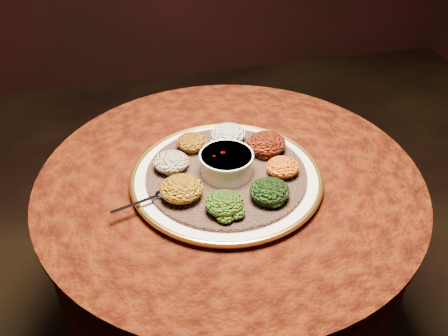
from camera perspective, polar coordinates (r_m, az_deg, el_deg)
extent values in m
cylinder|color=black|center=(1.52, 0.56, -12.72)|extent=(0.12, 0.12, 0.68)
cylinder|color=black|center=(1.26, 0.66, -2.23)|extent=(0.80, 0.80, 0.04)
cylinder|color=#431405|center=(1.36, 0.62, -6.93)|extent=(0.93, 0.93, 0.34)
cylinder|color=#431405|center=(1.24, 0.67, -1.28)|extent=(0.96, 0.96, 0.01)
cylinder|color=white|center=(1.22, 0.27, -1.23)|extent=(0.59, 0.59, 0.02)
torus|color=gold|center=(1.22, 0.27, -0.97)|extent=(0.47, 0.47, 0.01)
cylinder|color=brown|center=(1.21, 0.27, -0.72)|extent=(0.50, 0.50, 0.01)
cylinder|color=white|center=(1.19, 0.28, 0.49)|extent=(0.12, 0.12, 0.05)
cylinder|color=white|center=(1.18, 0.28, 1.43)|extent=(0.13, 0.13, 0.01)
cylinder|color=#630E04|center=(1.18, 0.28, 1.12)|extent=(0.10, 0.10, 0.01)
ellipsoid|color=silver|center=(1.15, -6.84, -2.88)|extent=(0.04, 0.03, 0.01)
cube|color=silver|center=(1.13, -10.05, -4.05)|extent=(0.12, 0.04, 0.00)
ellipsoid|color=white|center=(1.30, 0.47, 3.91)|extent=(0.09, 0.09, 0.04)
ellipsoid|color=black|center=(1.27, 4.86, 2.80)|extent=(0.10, 0.09, 0.05)
ellipsoid|color=#BE810F|center=(1.20, 6.72, 0.13)|extent=(0.08, 0.08, 0.04)
ellipsoid|color=black|center=(1.13, 5.22, -2.62)|extent=(0.09, 0.09, 0.04)
ellipsoid|color=maroon|center=(1.09, 0.03, -4.05)|extent=(0.09, 0.08, 0.04)
ellipsoid|color=#A66C0E|center=(1.13, -4.87, -2.37)|extent=(0.10, 0.09, 0.05)
ellipsoid|color=maroon|center=(1.21, -6.06, 0.71)|extent=(0.09, 0.08, 0.04)
ellipsoid|color=#8C5A11|center=(1.28, -3.68, 2.98)|extent=(0.08, 0.08, 0.04)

